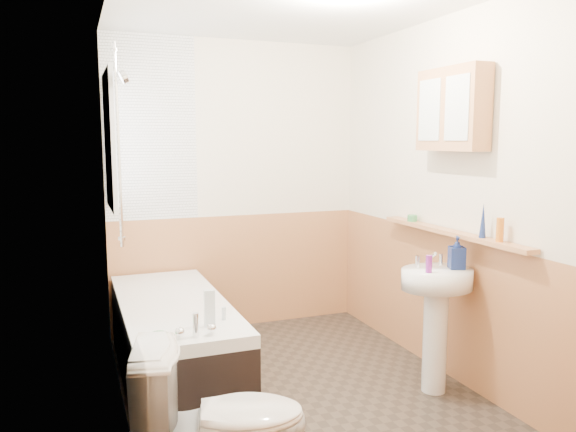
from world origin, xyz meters
The scene contains 26 objects.
floor centered at (0.00, 0.00, 0.00)m, with size 2.80×2.80×0.00m, color #2A231D.
ceiling centered at (0.00, 0.00, 2.50)m, with size 2.80×2.80×0.00m, color white.
wall_back centered at (0.00, 1.41, 1.25)m, with size 2.20×0.02×2.50m, color beige.
wall_front centered at (0.00, -1.41, 1.25)m, with size 2.20×0.02×2.50m, color beige.
wall_left centered at (-1.11, 0.00, 1.25)m, with size 0.02×2.80×2.50m, color beige.
wall_right centered at (1.11, 0.00, 1.25)m, with size 0.02×2.80×2.50m, color beige.
wainscot_right centered at (1.09, 0.00, 0.50)m, with size 0.01×2.80×1.00m, color #BF7F4E.
wainscot_front centered at (0.00, -1.39, 0.50)m, with size 2.20×0.01×1.00m, color #BF7F4E.
wainscot_back centered at (0.00, 1.39, 0.50)m, with size 2.20×0.01×1.00m, color #BF7F4E.
tile_cladding_left centered at (-1.09, 0.00, 1.25)m, with size 0.01×2.80×2.50m, color white.
tile_return_back centered at (-0.73, 1.39, 1.75)m, with size 0.75×0.01×1.50m, color white.
window centered at (-1.06, 0.95, 1.65)m, with size 0.03×0.79×0.99m.
bathtub centered at (-0.73, 0.47, 0.29)m, with size 0.70×1.75×0.69m.
shower_riser centered at (-1.04, 0.47, 1.72)m, with size 0.11×0.09×1.31m.
toilet centered at (-0.76, -1.00, 0.38)m, with size 0.43×0.77×0.76m, color white.
sink centered at (0.84, -0.36, 0.59)m, with size 0.48×0.39×0.93m.
pine_shelf centered at (1.04, -0.21, 1.03)m, with size 0.10×1.48×0.03m, color #BF7F4E.
medicine_cabinet centered at (1.01, -0.22, 1.85)m, with size 0.15×0.60×0.54m.
foam_can centered at (1.04, -0.68, 1.12)m, with size 0.04×0.04×0.15m, color orange.
green_bottle centered at (1.04, -0.53, 1.16)m, with size 0.04×0.04×0.22m, color navy.
black_jar centered at (1.04, 0.24, 1.07)m, with size 0.07×0.07×0.05m, color #388447.
soap_bottle centered at (0.96, -0.39, 0.88)m, with size 0.10×0.21×0.10m, color navy.
clear_bottle centered at (0.73, -0.42, 0.88)m, with size 0.04×0.04×0.11m, color purple.
blue_gel centered at (-0.62, -0.16, 0.67)m, with size 0.06×0.04×0.22m, color silver.
cream_jar centered at (-0.94, -0.30, 0.58)m, with size 0.08×0.08×0.05m, color #388447.
orange_bottle centered at (-0.50, -0.06, 0.60)m, with size 0.03×0.03×0.08m, color silver.
Camera 1 is at (-1.34, -3.32, 1.65)m, focal length 35.00 mm.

